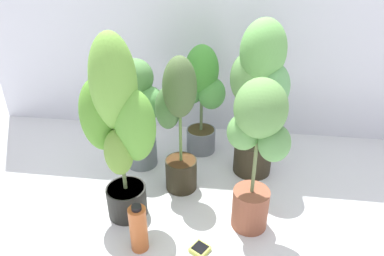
{
  "coord_description": "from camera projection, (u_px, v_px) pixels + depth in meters",
  "views": [
    {
      "loc": [
        0.23,
        -1.52,
        1.34
      ],
      "look_at": [
        0.01,
        0.18,
        0.38
      ],
      "focal_mm": 33.05,
      "sensor_mm": 36.0,
      "label": 1
    }
  ],
  "objects": [
    {
      "name": "ground_plane",
      "position": [
        187.0,
        201.0,
        2.0
      ],
      "size": [
        8.0,
        8.0,
        0.0
      ],
      "primitive_type": "plane",
      "color": "silver",
      "rests_on": "ground"
    },
    {
      "name": "potted_plant_front_right",
      "position": [
        257.0,
        144.0,
        1.6
      ],
      "size": [
        0.33,
        0.28,
        0.81
      ],
      "color": "brown",
      "rests_on": "ground"
    },
    {
      "name": "potted_plant_front_left",
      "position": [
        117.0,
        122.0,
        1.64
      ],
      "size": [
        0.45,
        0.32,
        0.99
      ],
      "color": "#282925",
      "rests_on": "ground"
    },
    {
      "name": "potted_plant_center",
      "position": [
        178.0,
        120.0,
        1.9
      ],
      "size": [
        0.28,
        0.24,
        0.81
      ],
      "color": "#2D2718",
      "rests_on": "ground"
    },
    {
      "name": "nutrient_bottle",
      "position": [
        138.0,
        228.0,
        1.65
      ],
      "size": [
        0.08,
        0.08,
        0.26
      ],
      "color": "#B95B2A",
      "rests_on": "ground"
    },
    {
      "name": "potted_plant_back_center",
      "position": [
        201.0,
        92.0,
        2.25
      ],
      "size": [
        0.38,
        0.3,
        0.74
      ],
      "color": "slate",
      "rests_on": "ground"
    },
    {
      "name": "hygrometer_box",
      "position": [
        200.0,
        249.0,
        1.68
      ],
      "size": [
        0.11,
        0.11,
        0.03
      ],
      "rotation": [
        0.0,
        0.0,
        -2.12
      ],
      "color": "#C7D24C",
      "rests_on": "ground"
    },
    {
      "name": "potted_plant_back_right",
      "position": [
        259.0,
        90.0,
        1.98
      ],
      "size": [
        0.39,
        0.35,
        0.95
      ],
      "color": "#302A1B",
      "rests_on": "ground"
    },
    {
      "name": "potted_plant_back_left",
      "position": [
        138.0,
        106.0,
        2.12
      ],
      "size": [
        0.39,
        0.31,
        0.71
      ],
      "color": "slate",
      "rests_on": "ground"
    }
  ]
}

